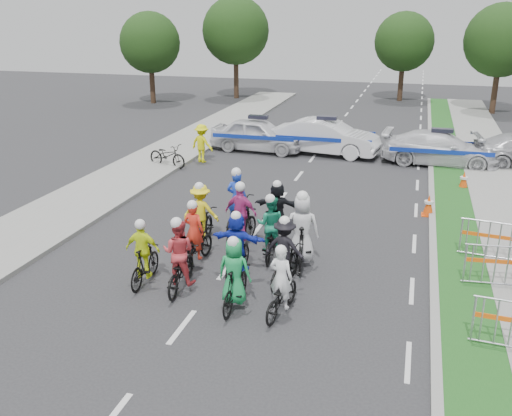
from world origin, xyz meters
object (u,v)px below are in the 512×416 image
(police_car_1, at_px, (326,137))
(barrier_2, at_px, (499,243))
(rider_12, at_px, (238,210))
(tree_3, at_px, (236,31))
(cone_0, at_px, (429,205))
(tree_1, at_px, (502,40))
(rider_2, at_px, (180,262))
(police_car_2, at_px, (440,149))
(tree_4, at_px, (404,42))
(rider_11, at_px, (277,213))
(rider_4, at_px, (285,257))
(rider_8, at_px, (271,233))
(rider_9, at_px, (241,221))
(rider_10, at_px, (201,219))
(rider_7, at_px, (302,237))
(rider_6, at_px, (195,243))
(marshal_hiviz, at_px, (202,143))
(rider_5, at_px, (237,248))
(cone_1, at_px, (464,181))
(parked_bike, at_px, (167,155))
(rider_0, at_px, (281,291))
(barrier_1, at_px, (507,268))
(tree_0, at_px, (150,43))
(rider_3, at_px, (144,259))
(rider_1, at_px, (235,280))

(police_car_1, xyz_separation_m, barrier_2, (6.27, -10.70, -0.24))
(rider_12, bearing_deg, tree_3, -70.88)
(cone_0, xyz_separation_m, tree_1, (4.03, 21.41, 4.20))
(rider_2, bearing_deg, police_car_1, -99.35)
(police_car_2, height_order, tree_1, tree_1)
(rider_12, height_order, police_car_2, rider_12)
(tree_4, bearing_deg, rider_11, -94.62)
(rider_4, xyz_separation_m, rider_8, (-0.72, 1.45, -0.02))
(rider_9, bearing_deg, rider_10, 14.99)
(rider_2, bearing_deg, rider_7, -144.98)
(rider_6, bearing_deg, marshal_hiviz, -62.63)
(police_car_1, relative_size, tree_1, 0.71)
(rider_5, bearing_deg, tree_4, -91.66)
(rider_10, bearing_deg, cone_1, -138.49)
(police_car_1, relative_size, barrier_2, 2.43)
(rider_5, xyz_separation_m, cone_1, (5.85, 9.20, -0.39))
(rider_5, xyz_separation_m, parked_bike, (-6.02, 9.21, -0.23))
(rider_6, height_order, marshal_hiviz, rider_6)
(tree_1, relative_size, tree_3, 0.93)
(rider_9, distance_m, tree_1, 27.30)
(cone_1, xyz_separation_m, parked_bike, (-11.88, 0.01, 0.16))
(rider_0, relative_size, rider_5, 0.98)
(police_car_1, bearing_deg, rider_10, 179.87)
(rider_0, distance_m, barrier_1, 5.46)
(cone_0, height_order, tree_0, tree_0)
(cone_0, height_order, tree_1, tree_1)
(rider_7, xyz_separation_m, tree_4, (1.21, 30.30, 3.39))
(rider_0, bearing_deg, police_car_1, -75.01)
(rider_3, bearing_deg, rider_10, -100.25)
(rider_1, height_order, rider_10, rider_10)
(police_car_1, xyz_separation_m, cone_0, (4.54, -7.39, -0.46))
(rider_7, xyz_separation_m, barrier_2, (4.91, 1.57, -0.23))
(rider_7, xyz_separation_m, tree_1, (7.21, 26.30, 3.74))
(tree_3, bearing_deg, parked_bike, -80.54)
(police_car_2, bearing_deg, rider_10, 153.03)
(rider_1, height_order, tree_4, tree_4)
(rider_1, xyz_separation_m, rider_9, (-0.92, 3.46, 0.05))
(rider_1, height_order, barrier_2, rider_1)
(rider_2, relative_size, cone_0, 2.64)
(rider_3, height_order, rider_8, rider_8)
(cone_0, xyz_separation_m, parked_bike, (-10.62, 3.30, 0.16))
(rider_3, relative_size, rider_11, 0.98)
(rider_8, relative_size, rider_9, 0.95)
(rider_12, height_order, barrier_1, rider_12)
(police_car_2, xyz_separation_m, tree_4, (-2.44, 18.56, 3.48))
(rider_4, height_order, police_car_2, rider_4)
(rider_2, relative_size, rider_10, 1.01)
(rider_11, bearing_deg, rider_10, 24.70)
(rider_9, distance_m, tree_3, 29.16)
(rider_7, height_order, marshal_hiviz, rider_7)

